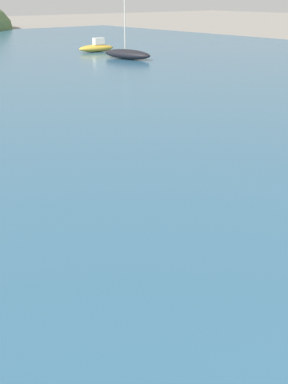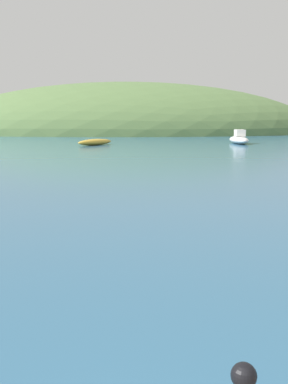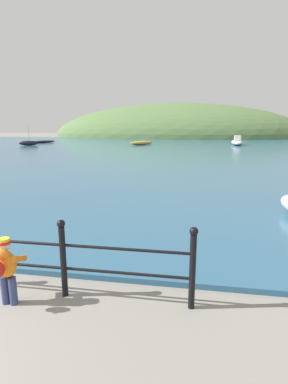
{
  "view_description": "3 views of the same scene",
  "coord_description": "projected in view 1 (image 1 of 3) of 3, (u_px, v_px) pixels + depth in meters",
  "views": [
    {
      "loc": [
        -3.02,
        0.05,
        4.22
      ],
      "look_at": [
        2.56,
        6.98,
        0.9
      ],
      "focal_mm": 50.0,
      "sensor_mm": 36.0,
      "label": 1
    },
    {
      "loc": [
        0.03,
        -0.35,
        2.3
      ],
      "look_at": [
        0.3,
        7.29,
        1.04
      ],
      "focal_mm": 42.0,
      "sensor_mm": 36.0,
      "label": 2
    },
    {
      "loc": [
        4.31,
        -2.36,
        2.53
      ],
      "look_at": [
        3.05,
        5.12,
        0.85
      ],
      "focal_mm": 28.0,
      "sensor_mm": 36.0,
      "label": 3
    }
  ],
  "objects": [
    {
      "name": "boat_green_fishing",
      "position": [
        97.0,
        47.0,
        39.52
      ],
      "size": [
        2.87,
        1.2,
        0.99
      ],
      "color": "gold",
      "rests_on": "water"
    },
    {
      "name": "boat_blue_hull",
      "position": [
        127.0,
        54.0,
        35.2
      ],
      "size": [
        1.9,
        3.93,
        4.78
      ],
      "color": "black",
      "rests_on": "water"
    }
  ]
}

